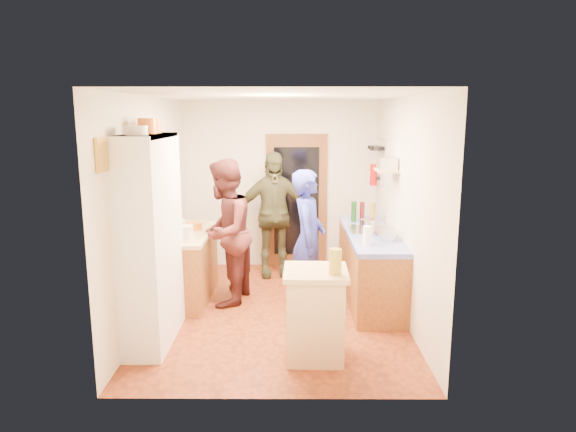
{
  "coord_description": "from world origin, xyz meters",
  "views": [
    {
      "loc": [
        0.16,
        -6.0,
        2.39
      ],
      "look_at": [
        0.13,
        0.15,
        1.17
      ],
      "focal_mm": 32.0,
      "sensor_mm": 36.0,
      "label": 1
    }
  ],
  "objects_px": {
    "hutch_body": "(151,240)",
    "island_base": "(315,316)",
    "person_hob": "(311,240)",
    "person_left": "(228,232)",
    "right_counter_base": "(369,267)",
    "person_back": "(274,215)"
  },
  "relations": [
    {
      "from": "person_hob",
      "to": "person_left",
      "type": "xyz_separation_m",
      "value": [
        -1.04,
        0.19,
        0.06
      ]
    },
    {
      "from": "hutch_body",
      "to": "right_counter_base",
      "type": "xyz_separation_m",
      "value": [
        2.5,
        1.3,
        -0.68
      ]
    },
    {
      "from": "person_hob",
      "to": "person_back",
      "type": "height_order",
      "value": "person_back"
    },
    {
      "from": "hutch_body",
      "to": "person_hob",
      "type": "distance_m",
      "value": 1.97
    },
    {
      "from": "hutch_body",
      "to": "island_base",
      "type": "relative_size",
      "value": 2.56
    },
    {
      "from": "right_counter_base",
      "to": "island_base",
      "type": "bearing_deg",
      "value": -114.89
    },
    {
      "from": "right_counter_base",
      "to": "person_left",
      "type": "relative_size",
      "value": 1.19
    },
    {
      "from": "person_back",
      "to": "person_hob",
      "type": "bearing_deg",
      "value": -79.32
    },
    {
      "from": "island_base",
      "to": "person_back",
      "type": "bearing_deg",
      "value": 100.4
    },
    {
      "from": "island_base",
      "to": "person_left",
      "type": "xyz_separation_m",
      "value": [
        -1.04,
        1.56,
        0.5
      ]
    },
    {
      "from": "right_counter_base",
      "to": "person_hob",
      "type": "xyz_separation_m",
      "value": [
        -0.79,
        -0.35,
        0.45
      ]
    },
    {
      "from": "person_hob",
      "to": "person_left",
      "type": "distance_m",
      "value": 1.06
    },
    {
      "from": "hutch_body",
      "to": "person_left",
      "type": "height_order",
      "value": "hutch_body"
    },
    {
      "from": "island_base",
      "to": "person_left",
      "type": "distance_m",
      "value": 1.94
    },
    {
      "from": "island_base",
      "to": "hutch_body",
      "type": "bearing_deg",
      "value": 166.16
    },
    {
      "from": "person_hob",
      "to": "person_left",
      "type": "relative_size",
      "value": 0.94
    },
    {
      "from": "person_hob",
      "to": "person_back",
      "type": "xyz_separation_m",
      "value": [
        -0.5,
        1.32,
        0.06
      ]
    },
    {
      "from": "right_counter_base",
      "to": "person_left",
      "type": "xyz_separation_m",
      "value": [
        -1.83,
        -0.16,
        0.51
      ]
    },
    {
      "from": "island_base",
      "to": "person_back",
      "type": "relative_size",
      "value": 0.46
    },
    {
      "from": "person_left",
      "to": "hutch_body",
      "type": "bearing_deg",
      "value": -18.86
    },
    {
      "from": "hutch_body",
      "to": "island_base",
      "type": "distance_m",
      "value": 1.88
    },
    {
      "from": "right_counter_base",
      "to": "person_back",
      "type": "relative_size",
      "value": 1.18
    }
  ]
}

